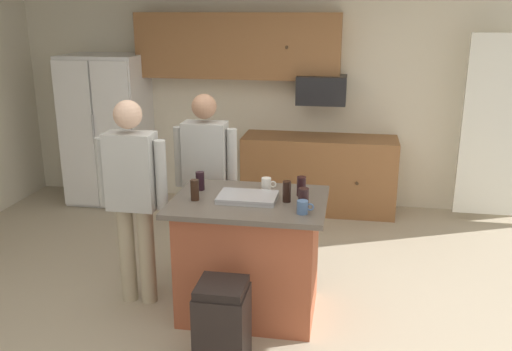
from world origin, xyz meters
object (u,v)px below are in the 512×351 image
(person_guest_right, at_px, (206,172))
(glass_pilsner, at_px, (195,190))
(person_host_foreground, at_px, (133,190))
(trash_bin, at_px, (222,325))
(kitchen_island, at_px, (249,255))
(tumbler_amber, at_px, (200,181))
(microwave_over_range, at_px, (322,90))
(glass_dark_ale, at_px, (301,186))
(glass_short_whisky, at_px, (287,191))
(serving_tray, at_px, (248,197))
(refrigerator, at_px, (108,130))
(mug_ceramic_white, at_px, (303,207))
(glass_stout_tall, at_px, (304,198))
(mug_blue_stoneware, at_px, (267,185))

(person_guest_right, height_order, glass_pilsner, person_guest_right)
(person_host_foreground, distance_m, glass_pilsner, 0.55)
(glass_pilsner, bearing_deg, trash_bin, -61.10)
(kitchen_island, relative_size, trash_bin, 1.92)
(kitchen_island, bearing_deg, tumbler_amber, 159.57)
(microwave_over_range, bearing_deg, glass_dark_ale, -90.05)
(person_host_foreground, relative_size, glass_short_whisky, 10.35)
(kitchen_island, bearing_deg, serving_tray, -113.66)
(microwave_over_range, distance_m, trash_bin, 3.43)
(refrigerator, distance_m, tumbler_amber, 2.84)
(microwave_over_range, xyz_separation_m, tumbler_amber, (-0.81, -2.32, -0.43))
(glass_short_whisky, relative_size, tumbler_amber, 1.10)
(person_guest_right, distance_m, tumbler_amber, 0.51)
(person_guest_right, bearing_deg, glass_dark_ale, 22.42)
(microwave_over_range, bearing_deg, person_host_foreground, -118.10)
(glass_short_whisky, bearing_deg, serving_tray, -177.54)
(glass_pilsner, height_order, serving_tray, glass_pilsner)
(glass_pilsner, bearing_deg, mug_ceramic_white, -10.12)
(microwave_over_range, xyz_separation_m, trash_bin, (-0.44, -3.20, -1.15))
(mug_ceramic_white, height_order, trash_bin, mug_ceramic_white)
(person_guest_right, relative_size, mug_ceramic_white, 13.40)
(serving_tray, bearing_deg, glass_stout_tall, -12.92)
(refrigerator, bearing_deg, person_host_foreground, -61.46)
(refrigerator, xyz_separation_m, trash_bin, (2.16, -3.08, -0.61))
(kitchen_island, relative_size, glass_dark_ale, 7.64)
(kitchen_island, relative_size, mug_ceramic_white, 9.55)
(glass_dark_ale, distance_m, glass_pilsner, 0.82)
(glass_pilsner, xyz_separation_m, mug_blue_stoneware, (0.50, 0.30, -0.02))
(glass_dark_ale, bearing_deg, mug_blue_stoneware, 167.47)
(microwave_over_range, relative_size, glass_short_whisky, 3.44)
(person_guest_right, xyz_separation_m, tumbler_amber, (0.09, -0.50, 0.08))
(refrigerator, bearing_deg, glass_stout_tall, -43.17)
(glass_stout_tall, xyz_separation_m, glass_pilsner, (-0.82, 0.03, 0.01))
(glass_pilsner, distance_m, mug_blue_stoneware, 0.59)
(microwave_over_range, relative_size, glass_stout_tall, 3.74)
(refrigerator, height_order, person_host_foreground, refrigerator)
(glass_pilsner, xyz_separation_m, serving_tray, (0.39, 0.07, -0.06))
(glass_short_whisky, distance_m, mug_blue_stoneware, 0.29)
(person_host_foreground, xyz_separation_m, glass_pilsner, (0.53, -0.09, 0.06))
(microwave_over_range, distance_m, tumbler_amber, 2.49)
(glass_short_whisky, relative_size, mug_ceramic_white, 1.33)
(refrigerator, height_order, microwave_over_range, refrigerator)
(tumbler_amber, relative_size, trash_bin, 0.24)
(person_guest_right, relative_size, glass_pilsner, 10.26)
(serving_tray, bearing_deg, kitchen_island, 66.34)
(serving_tray, bearing_deg, mug_blue_stoneware, 64.85)
(microwave_over_range, bearing_deg, glass_pilsner, -107.01)
(person_host_foreground, relative_size, glass_pilsner, 10.51)
(person_host_foreground, bearing_deg, glass_dark_ale, 6.61)
(tumbler_amber, bearing_deg, kitchen_island, -20.43)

